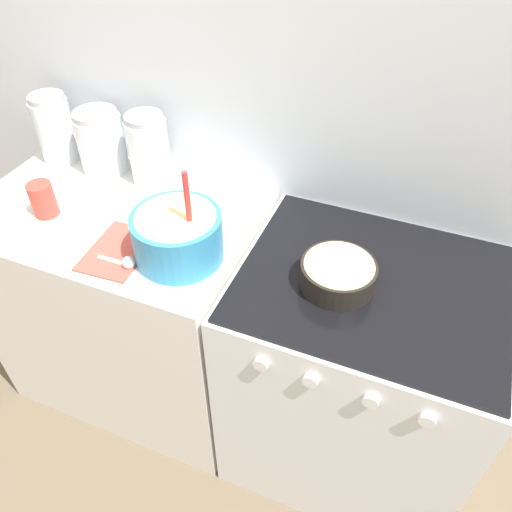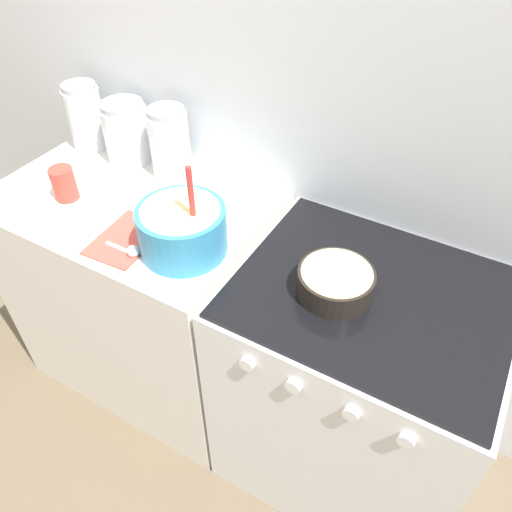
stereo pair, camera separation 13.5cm
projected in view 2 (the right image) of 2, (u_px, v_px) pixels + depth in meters
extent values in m
plane|color=brown|center=(209.00, 470.00, 1.86)|extent=(12.00, 12.00, 0.00)
cube|color=silver|center=(303.00, 100.00, 1.46)|extent=(4.82, 0.05, 2.40)
cube|color=silver|center=(147.00, 293.00, 1.92)|extent=(0.91, 0.61, 0.88)
cube|color=silver|center=(351.00, 388.00, 1.62)|extent=(0.74, 0.61, 0.87)
cube|color=black|center=(373.00, 294.00, 1.32)|extent=(0.71, 0.58, 0.01)
cylinder|color=white|center=(247.00, 364.00, 1.25)|extent=(0.04, 0.02, 0.04)
cylinder|color=white|center=(293.00, 386.00, 1.20)|extent=(0.04, 0.02, 0.04)
cylinder|color=white|center=(351.00, 414.00, 1.14)|extent=(0.04, 0.02, 0.04)
cylinder|color=white|center=(406.00, 440.00, 1.10)|extent=(0.04, 0.02, 0.04)
cylinder|color=#338CBF|center=(183.00, 230.00, 1.40)|extent=(0.25, 0.25, 0.14)
cylinder|color=#EFDB8C|center=(181.00, 221.00, 1.38)|extent=(0.22, 0.22, 0.08)
cylinder|color=red|center=(193.00, 211.00, 1.33)|extent=(0.02, 0.02, 0.27)
cylinder|color=black|center=(335.00, 282.00, 1.30)|extent=(0.20, 0.20, 0.07)
cylinder|color=#EFDB8C|center=(336.00, 280.00, 1.29)|extent=(0.19, 0.19, 0.06)
cylinder|color=silver|center=(86.00, 119.00, 1.81)|extent=(0.13, 0.13, 0.22)
cylinder|color=tan|center=(89.00, 130.00, 1.84)|extent=(0.12, 0.12, 0.13)
cylinder|color=#B2B2B7|center=(78.00, 87.00, 1.73)|extent=(0.12, 0.12, 0.02)
cylinder|color=silver|center=(127.00, 134.00, 1.75)|extent=(0.16, 0.16, 0.20)
cylinder|color=red|center=(129.00, 144.00, 1.78)|extent=(0.14, 0.14, 0.12)
cylinder|color=#B2B2B7|center=(121.00, 105.00, 1.68)|extent=(0.14, 0.14, 0.02)
cylinder|color=silver|center=(170.00, 145.00, 1.67)|extent=(0.13, 0.13, 0.22)
cylinder|color=olive|center=(171.00, 156.00, 1.70)|extent=(0.12, 0.12, 0.13)
cylinder|color=#B2B2B7|center=(166.00, 112.00, 1.59)|extent=(0.12, 0.12, 0.02)
cylinder|color=#CC3F33|center=(64.00, 184.00, 1.60)|extent=(0.08, 0.08, 0.11)
cube|color=#CC4C3F|center=(127.00, 239.00, 1.48)|extent=(0.18, 0.24, 0.01)
cylinder|color=white|center=(119.00, 248.00, 1.44)|extent=(0.09, 0.01, 0.01)
sphere|color=white|center=(133.00, 251.00, 1.41)|extent=(0.04, 0.04, 0.04)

